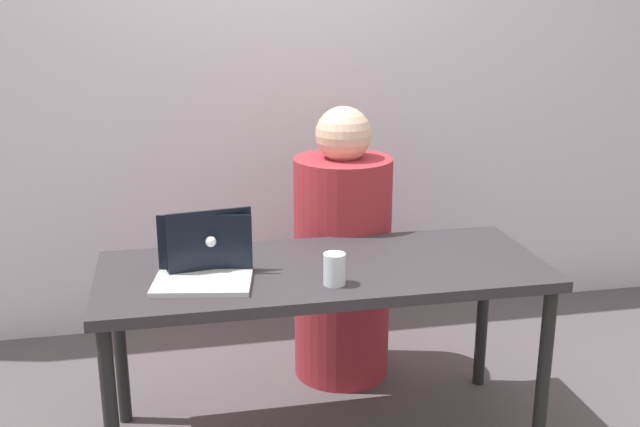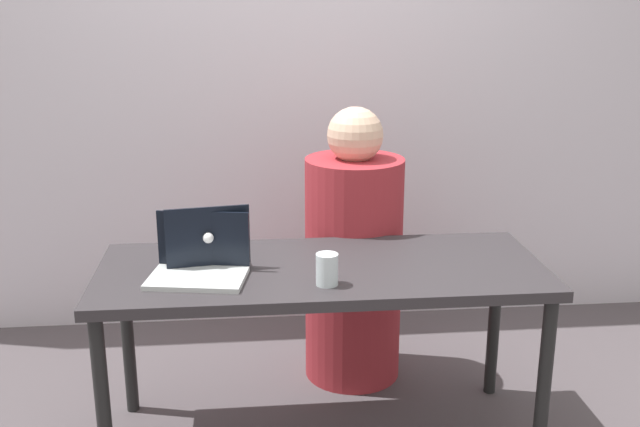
# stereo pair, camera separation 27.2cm
# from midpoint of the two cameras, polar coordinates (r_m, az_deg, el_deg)

# --- Properties ---
(back_wall) EXTENTS (4.50, 0.10, 2.42)m
(back_wall) POSITION_cam_midpoint_polar(r_m,az_deg,el_deg) (3.76, -5.59, 9.49)
(back_wall) COLOR silver
(back_wall) RESTS_ON ground
(desk) EXTENTS (1.62, 0.65, 0.71)m
(desk) POSITION_cam_midpoint_polar(r_m,az_deg,el_deg) (2.75, -2.58, -5.41)
(desk) COLOR #2F2B2E
(desk) RESTS_ON ground
(person_at_center) EXTENTS (0.48, 0.48, 1.21)m
(person_at_center) POSITION_cam_midpoint_polar(r_m,az_deg,el_deg) (3.28, -0.67, -3.59)
(person_at_center) COLOR #A02931
(person_at_center) RESTS_ON ground
(laptop_front_left) EXTENTS (0.36, 0.28, 0.22)m
(laptop_front_left) POSITION_cam_midpoint_polar(r_m,az_deg,el_deg) (2.62, -11.86, -4.16)
(laptop_front_left) COLOR silver
(laptop_front_left) RESTS_ON desk
(laptop_back_left) EXTENTS (0.33, 0.29, 0.23)m
(laptop_back_left) POSITION_cam_midpoint_polar(r_m,az_deg,el_deg) (2.75, -11.49, -3.05)
(laptop_back_left) COLOR silver
(laptop_back_left) RESTS_ON desk
(water_glass_center) EXTENTS (0.08, 0.08, 0.11)m
(water_glass_center) POSITION_cam_midpoint_polar(r_m,az_deg,el_deg) (2.54, -1.88, -4.46)
(water_glass_center) COLOR silver
(water_glass_center) RESTS_ON desk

